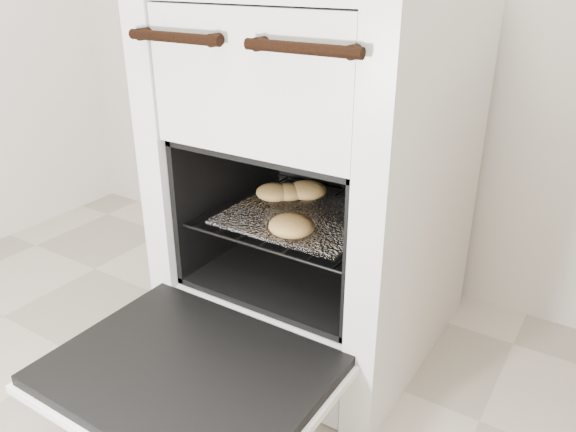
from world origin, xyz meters
name	(u,v)px	position (x,y,z in m)	size (l,w,h in m)	color
stove	(320,177)	(-0.17, 1.15, 0.47)	(0.63, 0.70, 0.97)	silver
oven_door	(188,374)	(-0.17, 0.62, 0.21)	(0.57, 0.44, 0.04)	black
oven_rack	(306,215)	(-0.17, 1.08, 0.39)	(0.46, 0.44, 0.01)	black
foil_sheet	(302,216)	(-0.17, 1.06, 0.40)	(0.36, 0.32, 0.01)	silver
baked_rolls	(291,201)	(-0.21, 1.08, 0.42)	(0.30, 0.36, 0.05)	tan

